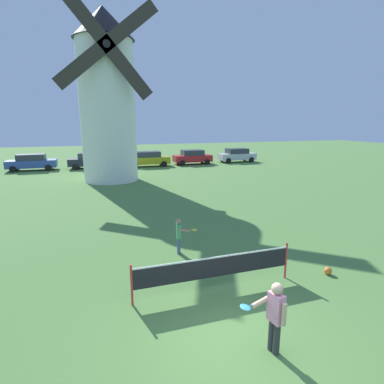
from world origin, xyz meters
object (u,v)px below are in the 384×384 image
(parked_car_silver, at_px, (237,155))
(player_near, at_px, (275,314))
(parked_car_black, at_px, (92,160))
(parked_car_red, at_px, (192,157))
(parked_car_blue, at_px, (32,162))
(windmill, at_px, (107,95))
(parked_car_mustard, at_px, (148,159))
(stray_ball, at_px, (328,271))
(player_far, at_px, (179,234))
(tennis_net, at_px, (215,267))

(parked_car_silver, bearing_deg, player_near, -115.06)
(parked_car_black, distance_m, parked_car_red, 10.53)
(parked_car_blue, height_order, parked_car_red, same)
(windmill, bearing_deg, parked_car_mustard, 58.74)
(parked_car_blue, distance_m, parked_car_black, 5.55)
(windmill, distance_m, parked_car_silver, 17.46)
(parked_car_silver, bearing_deg, stray_ball, -110.62)
(parked_car_red, xyz_separation_m, parked_car_silver, (5.54, 0.25, 0.00))
(player_far, distance_m, parked_car_mustard, 22.40)
(player_near, height_order, parked_car_black, parked_car_black)
(parked_car_black, relative_size, parked_car_red, 1.12)
(player_far, bearing_deg, tennis_net, -84.87)
(windmill, xyz_separation_m, parked_car_silver, (14.73, 7.46, -5.69))
(windmill, xyz_separation_m, parked_car_red, (9.19, 7.21, -5.70))
(parked_car_mustard, bearing_deg, parked_car_black, 176.13)
(parked_car_silver, bearing_deg, parked_car_mustard, -177.31)
(parked_car_silver, bearing_deg, parked_car_red, -177.40)
(player_near, bearing_deg, parked_car_silver, 64.94)
(player_far, relative_size, parked_car_silver, 0.29)
(parked_car_silver, bearing_deg, parked_car_blue, 179.25)
(parked_car_mustard, xyz_separation_m, parked_car_red, (4.96, 0.24, -0.00))
(tennis_net, relative_size, player_far, 3.61)
(parked_car_blue, distance_m, parked_car_red, 16.07)
(windmill, xyz_separation_m, tennis_net, (1.47, -17.92, -5.82))
(player_near, xyz_separation_m, stray_ball, (3.41, 2.29, -0.74))
(parked_car_blue, xyz_separation_m, parked_car_black, (5.54, -0.40, 0.00))
(windmill, distance_m, parked_car_mustard, 9.94)
(windmill, distance_m, parked_car_black, 9.39)
(tennis_net, relative_size, stray_ball, 19.88)
(tennis_net, distance_m, parked_car_red, 26.29)
(player_near, bearing_deg, player_far, 94.90)
(player_far, bearing_deg, parked_car_black, 96.49)
(player_far, bearing_deg, windmill, 94.62)
(player_near, distance_m, parked_car_blue, 29.46)
(stray_ball, bearing_deg, parked_car_mustard, 91.95)
(parked_car_red, bearing_deg, stray_ball, -99.18)
(tennis_net, height_order, player_far, player_far)
(parked_car_blue, distance_m, parked_car_silver, 21.60)
(parked_car_blue, relative_size, parked_car_red, 1.06)
(player_near, xyz_separation_m, parked_car_black, (-3.02, 27.80, -0.04))
(windmill, relative_size, parked_car_blue, 2.97)
(parked_car_mustard, distance_m, parked_car_silver, 10.51)
(windmill, distance_m, player_far, 16.34)
(stray_ball, distance_m, parked_car_blue, 28.54)
(stray_ball, distance_m, parked_car_black, 26.31)
(parked_car_black, xyz_separation_m, parked_car_mustard, (5.57, -0.38, -0.00))
(player_near, distance_m, parked_car_black, 27.96)
(windmill, height_order, stray_ball, windmill)
(parked_car_black, xyz_separation_m, parked_car_silver, (16.06, 0.12, -0.00))
(tennis_net, bearing_deg, parked_car_black, 96.34)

